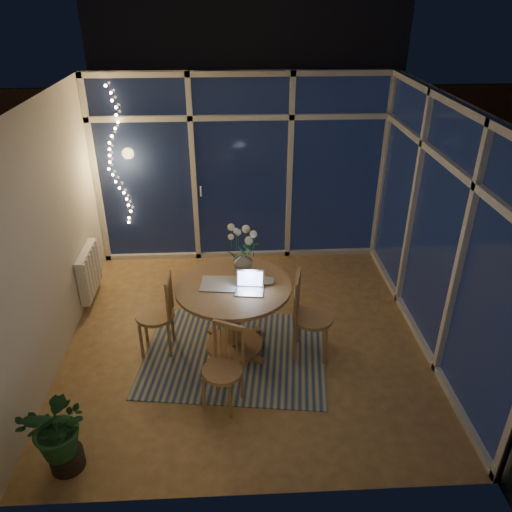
# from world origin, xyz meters

# --- Properties ---
(floor) EXTENTS (4.00, 4.00, 0.00)m
(floor) POSITION_xyz_m (0.00, 0.00, 0.00)
(floor) COLOR brown
(floor) RESTS_ON ground
(ceiling) EXTENTS (4.00, 4.00, 0.00)m
(ceiling) POSITION_xyz_m (0.00, 0.00, 2.60)
(ceiling) COLOR white
(ceiling) RESTS_ON wall_back
(wall_back) EXTENTS (4.00, 0.04, 2.60)m
(wall_back) POSITION_xyz_m (0.00, 2.00, 1.30)
(wall_back) COLOR silver
(wall_back) RESTS_ON floor
(wall_front) EXTENTS (4.00, 0.04, 2.60)m
(wall_front) POSITION_xyz_m (0.00, -2.00, 1.30)
(wall_front) COLOR silver
(wall_front) RESTS_ON floor
(wall_left) EXTENTS (0.04, 4.00, 2.60)m
(wall_left) POSITION_xyz_m (-2.00, 0.00, 1.30)
(wall_left) COLOR silver
(wall_left) RESTS_ON floor
(wall_right) EXTENTS (0.04, 4.00, 2.60)m
(wall_right) POSITION_xyz_m (2.00, 0.00, 1.30)
(wall_right) COLOR silver
(wall_right) RESTS_ON floor
(window_wall_back) EXTENTS (4.00, 0.10, 2.60)m
(window_wall_back) POSITION_xyz_m (0.00, 1.96, 1.30)
(window_wall_back) COLOR silver
(window_wall_back) RESTS_ON floor
(window_wall_right) EXTENTS (0.10, 4.00, 2.60)m
(window_wall_right) POSITION_xyz_m (1.96, 0.00, 1.30)
(window_wall_right) COLOR silver
(window_wall_right) RESTS_ON floor
(radiator) EXTENTS (0.10, 0.70, 0.58)m
(radiator) POSITION_xyz_m (-1.94, 0.90, 0.40)
(radiator) COLOR white
(radiator) RESTS_ON wall_left
(fairy_lights) EXTENTS (0.24, 0.10, 1.85)m
(fairy_lights) POSITION_xyz_m (-1.65, 1.88, 1.52)
(fairy_lights) COLOR #FFB566
(fairy_lights) RESTS_ON window_wall_back
(garden_patio) EXTENTS (12.00, 6.00, 0.10)m
(garden_patio) POSITION_xyz_m (0.50, 5.00, -0.06)
(garden_patio) COLOR black
(garden_patio) RESTS_ON ground
(garden_fence) EXTENTS (11.00, 0.08, 1.80)m
(garden_fence) POSITION_xyz_m (0.00, 5.50, 0.90)
(garden_fence) COLOR #361D13
(garden_fence) RESTS_ON ground
(neighbour_roof) EXTENTS (7.00, 3.00, 2.20)m
(neighbour_roof) POSITION_xyz_m (0.30, 8.50, 2.20)
(neighbour_roof) COLOR #34353E
(neighbour_roof) RESTS_ON ground
(garden_shrubs) EXTENTS (0.90, 0.90, 0.90)m
(garden_shrubs) POSITION_xyz_m (-0.80, 3.40, 0.45)
(garden_shrubs) COLOR #1A3216
(garden_shrubs) RESTS_ON ground
(rug) EXTENTS (2.11, 1.78, 0.01)m
(rug) POSITION_xyz_m (-0.15, -0.29, 0.01)
(rug) COLOR #B7B394
(rug) RESTS_ON floor
(dining_table) EXTENTS (1.35, 1.35, 0.82)m
(dining_table) POSITION_xyz_m (-0.15, -0.19, 0.41)
(dining_table) COLOR olive
(dining_table) RESTS_ON floor
(chair_left) EXTENTS (0.44, 0.44, 0.94)m
(chair_left) POSITION_xyz_m (-0.99, -0.15, 0.47)
(chair_left) COLOR olive
(chair_left) RESTS_ON floor
(chair_right) EXTENTS (0.54, 0.54, 0.98)m
(chair_right) POSITION_xyz_m (0.67, -0.31, 0.49)
(chair_right) COLOR olive
(chair_right) RESTS_ON floor
(chair_front) EXTENTS (0.53, 0.53, 0.85)m
(chair_front) POSITION_xyz_m (-0.27, -1.01, 0.43)
(chair_front) COLOR olive
(chair_front) RESTS_ON floor
(laptop) EXTENTS (0.31, 0.28, 0.21)m
(laptop) POSITION_xyz_m (0.01, -0.33, 0.93)
(laptop) COLOR silver
(laptop) RESTS_ON dining_table
(flower_vase) EXTENTS (0.23, 0.23, 0.21)m
(flower_vase) POSITION_xyz_m (-0.04, 0.11, 0.93)
(flower_vase) COLOR white
(flower_vase) RESTS_ON dining_table
(bowl) EXTENTS (0.17, 0.17, 0.04)m
(bowl) POSITION_xyz_m (0.19, -0.17, 0.84)
(bowl) COLOR silver
(bowl) RESTS_ON dining_table
(newspapers) EXTENTS (0.42, 0.34, 0.01)m
(newspapers) POSITION_xyz_m (-0.25, -0.18, 0.83)
(newspapers) COLOR silver
(newspapers) RESTS_ON dining_table
(phone) EXTENTS (0.12, 0.09, 0.01)m
(phone) POSITION_xyz_m (-0.07, -0.35, 0.83)
(phone) COLOR black
(phone) RESTS_ON dining_table
(potted_plant) EXTENTS (0.61, 0.55, 0.76)m
(potted_plant) POSITION_xyz_m (-1.56, -1.65, 0.38)
(potted_plant) COLOR #1B4D27
(potted_plant) RESTS_ON floor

